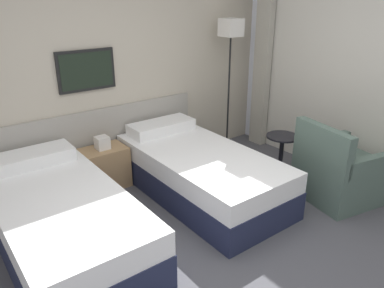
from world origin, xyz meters
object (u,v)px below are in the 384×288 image
object	(u,v)px
side_table	(281,151)
armchair	(341,174)
floor_lamp	(231,42)
bed_near_door	(62,219)
bed_near_window	(200,172)
nightstand	(105,167)

from	to	relation	value
side_table	armchair	bearing A→B (deg)	-69.14
side_table	armchair	world-z (taller)	armchair
floor_lamp	armchair	bearing A→B (deg)	-85.90
bed_near_door	bed_near_window	bearing A→B (deg)	0.00
floor_lamp	bed_near_door	bearing A→B (deg)	-164.66
bed_near_window	armchair	distance (m)	1.52
floor_lamp	armchair	size ratio (longest dim) A/B	1.89
floor_lamp	armchair	distance (m)	2.08
nightstand	armchair	xyz separation A→B (m)	(1.93, -1.76, 0.03)
bed_near_window	bed_near_door	bearing A→B (deg)	180.00
floor_lamp	side_table	distance (m)	1.53
nightstand	side_table	distance (m)	2.04
side_table	bed_near_window	bearing A→B (deg)	159.33
bed_near_window	floor_lamp	distance (m)	1.77
bed_near_door	side_table	xyz separation A→B (m)	(2.45, -0.35, 0.13)
nightstand	side_table	size ratio (longest dim) A/B	1.06
bed_near_window	nightstand	xyz separation A→B (m)	(-0.76, 0.78, -0.02)
nightstand	armchair	world-z (taller)	armchair
bed_near_door	nightstand	xyz separation A→B (m)	(0.76, 0.78, -0.02)
bed_near_door	side_table	distance (m)	2.48
bed_near_window	nightstand	distance (m)	1.09
bed_near_door	nightstand	world-z (taller)	bed_near_door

